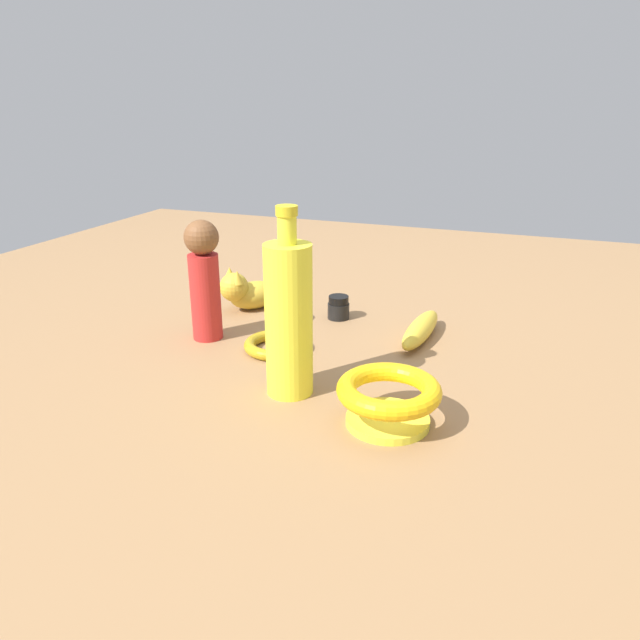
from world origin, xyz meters
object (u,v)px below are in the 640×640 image
(person_figure_adult, at_px, (204,278))
(cat_figurine, at_px, (248,292))
(bangle, at_px, (276,345))
(banana, at_px, (421,329))
(bottle_tall, at_px, (289,318))
(bowl, at_px, (389,397))
(nail_polish_jar, at_px, (339,307))

(person_figure_adult, distance_m, cat_figurine, 0.17)
(bangle, bearing_deg, banana, -148.86)
(bangle, bearing_deg, bottle_tall, 122.01)
(cat_figurine, bearing_deg, bowl, 137.82)
(bangle, height_order, bowl, bowl)
(cat_figurine, bearing_deg, nail_polish_jar, -176.05)
(person_figure_adult, xyz_separation_m, cat_figurine, (0.00, -0.16, -0.07))
(nail_polish_jar, xyz_separation_m, bowl, (-0.18, 0.34, 0.02))
(bowl, bearing_deg, cat_figurine, -42.18)
(bangle, xyz_separation_m, bottle_tall, (-0.08, 0.13, 0.10))
(nail_polish_jar, bearing_deg, person_figure_adult, 43.46)
(bangle, bearing_deg, nail_polish_jar, -104.68)
(bangle, distance_m, bottle_tall, 0.18)
(cat_figurine, bearing_deg, banana, 173.78)
(banana, bearing_deg, bowl, 7.82)
(bangle, height_order, bottle_tall, bottle_tall)
(banana, xyz_separation_m, bowl, (-0.02, 0.29, 0.02))
(bottle_tall, relative_size, person_figure_adult, 1.28)
(banana, bearing_deg, cat_figurine, -92.11)
(banana, height_order, person_figure_adult, person_figure_adult)
(nail_polish_jar, xyz_separation_m, cat_figurine, (0.18, 0.01, 0.01))
(banana, relative_size, bowl, 1.35)
(banana, bearing_deg, bottle_tall, -23.34)
(bottle_tall, height_order, person_figure_adult, bottle_tall)
(bowl, bearing_deg, nail_polish_jar, -61.81)
(bottle_tall, relative_size, cat_figurine, 2.06)
(bangle, relative_size, cat_figurine, 0.83)
(nail_polish_jar, relative_size, bowl, 0.33)
(bangle, xyz_separation_m, person_figure_adult, (0.13, -0.01, 0.10))
(bowl, bearing_deg, bangle, -35.61)
(nail_polish_jar, bearing_deg, cat_figurine, 3.95)
(person_figure_adult, bearing_deg, cat_figurine, -89.32)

